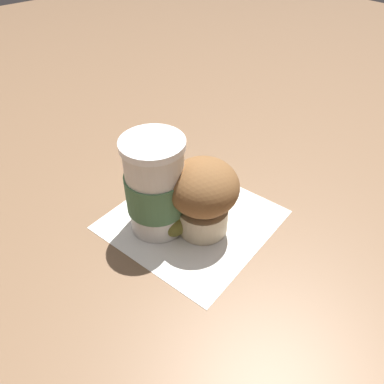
{
  "coord_description": "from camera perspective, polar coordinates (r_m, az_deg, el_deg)",
  "views": [
    {
      "loc": [
        -0.28,
        -0.32,
        0.42
      ],
      "look_at": [
        0.0,
        0.0,
        0.06
      ],
      "focal_mm": 35.0,
      "sensor_mm": 36.0,
      "label": 1
    }
  ],
  "objects": [
    {
      "name": "muffin",
      "position": [
        0.53,
        1.74,
        -0.3
      ],
      "size": [
        0.1,
        0.1,
        0.12
      ],
      "color": "beige",
      "rests_on": "paper_napkin"
    },
    {
      "name": "coffee_cup",
      "position": [
        0.54,
        -5.56,
        0.72
      ],
      "size": [
        0.09,
        0.09,
        0.15
      ],
      "color": "silver",
      "rests_on": "paper_napkin"
    },
    {
      "name": "banana",
      "position": [
        0.59,
        1.01,
        -2.16
      ],
      "size": [
        0.15,
        0.06,
        0.04
      ],
      "color": "#D6CC4C",
      "rests_on": "paper_napkin"
    },
    {
      "name": "paper_napkin",
      "position": [
        0.59,
        0.0,
        -4.18
      ],
      "size": [
        0.27,
        0.27,
        0.0
      ],
      "primitive_type": "cube",
      "rotation": [
        0.0,
        0.0,
        0.18
      ],
      "color": "white",
      "rests_on": "ground_plane"
    },
    {
      "name": "ground_plane",
      "position": [
        0.59,
        0.0,
        -4.24
      ],
      "size": [
        3.0,
        3.0,
        0.0
      ],
      "primitive_type": "plane",
      "color": "brown"
    }
  ]
}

